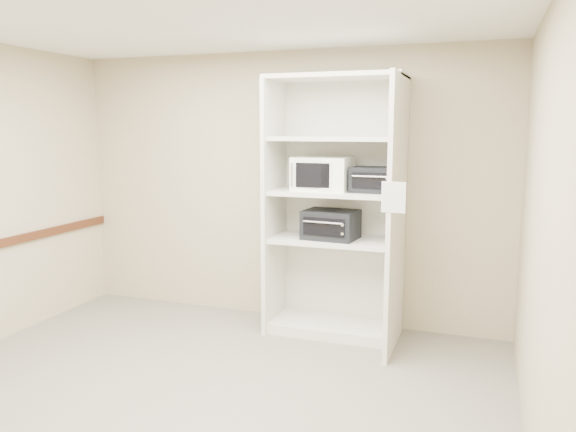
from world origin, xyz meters
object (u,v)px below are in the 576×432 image
(shelving_unit, at_px, (340,216))
(microwave, at_px, (323,174))
(toaster_oven_upper, at_px, (374,180))
(toaster_oven_lower, at_px, (331,224))

(shelving_unit, distance_m, microwave, 0.43)
(shelving_unit, distance_m, toaster_oven_upper, 0.48)
(microwave, height_order, toaster_oven_upper, microwave)
(toaster_oven_upper, distance_m, toaster_oven_lower, 0.58)
(shelving_unit, bearing_deg, toaster_oven_lower, -156.74)
(toaster_oven_upper, height_order, toaster_oven_lower, toaster_oven_upper)
(shelving_unit, height_order, microwave, shelving_unit)
(toaster_oven_lower, bearing_deg, shelving_unit, 28.63)
(shelving_unit, distance_m, toaster_oven_lower, 0.11)
(toaster_oven_upper, xyz_separation_m, toaster_oven_lower, (-0.39, -0.02, -0.43))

